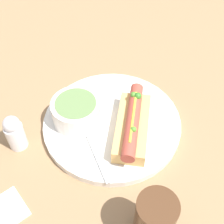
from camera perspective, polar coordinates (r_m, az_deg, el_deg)
ground_plane at (r=0.64m, az=0.00°, el=-2.52°), size 4.00×4.00×0.00m
dinner_plate at (r=0.64m, az=0.00°, el=-2.07°), size 0.28×0.28×0.02m
hot_dog at (r=0.60m, az=3.61°, el=-2.51°), size 0.16×0.12×0.06m
soup_bowl at (r=0.62m, az=-6.51°, el=0.27°), size 0.10×0.10×0.05m
spoon at (r=0.61m, az=-4.79°, el=-3.45°), size 0.10×0.14×0.01m
drinking_glass at (r=0.49m, az=7.75°, el=-18.99°), size 0.06×0.06×0.10m
salt_shaker at (r=0.61m, az=-17.39°, el=-3.58°), size 0.04×0.04×0.08m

